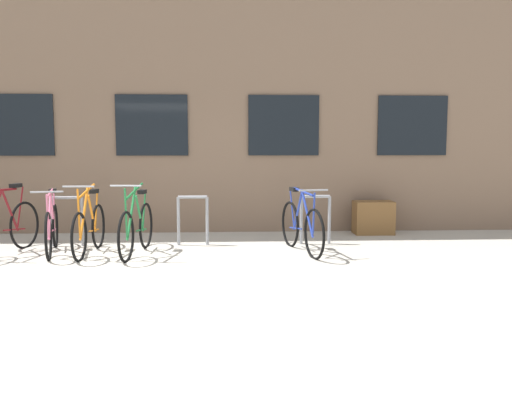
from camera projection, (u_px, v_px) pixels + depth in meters
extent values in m
plane|color=#B2ADA0|center=(121.00, 272.00, 7.06)|extent=(42.00, 42.00, 0.00)
cube|color=#7A604C|center=(169.00, 68.00, 13.09)|extent=(28.00, 6.51, 6.87)
cube|color=black|center=(17.00, 125.00, 9.88)|extent=(1.30, 0.04, 1.10)
cube|color=black|center=(152.00, 125.00, 10.00)|extent=(1.30, 0.04, 1.10)
cube|color=black|center=(284.00, 125.00, 10.12)|extent=(1.30, 0.04, 1.10)
cube|color=black|center=(412.00, 126.00, 10.24)|extent=(1.30, 0.04, 1.10)
cylinder|color=gray|center=(53.00, 222.00, 8.83)|extent=(0.05, 0.05, 0.78)
cylinder|color=gray|center=(82.00, 222.00, 8.86)|extent=(0.05, 0.05, 0.78)
cylinder|color=gray|center=(67.00, 198.00, 8.80)|extent=(0.46, 0.05, 0.05)
cylinder|color=gray|center=(178.00, 221.00, 8.93)|extent=(0.05, 0.05, 0.78)
cylinder|color=gray|center=(207.00, 221.00, 8.96)|extent=(0.05, 0.05, 0.78)
cylinder|color=gray|center=(193.00, 197.00, 8.90)|extent=(0.46, 0.05, 0.05)
cylinder|color=gray|center=(301.00, 220.00, 9.03)|extent=(0.05, 0.05, 0.78)
cylinder|color=gray|center=(329.00, 220.00, 9.06)|extent=(0.05, 0.05, 0.78)
cylinder|color=gray|center=(316.00, 196.00, 9.00)|extent=(0.46, 0.05, 0.05)
torus|color=black|center=(290.00, 224.00, 8.87)|extent=(0.21, 0.73, 0.74)
torus|color=black|center=(314.00, 234.00, 7.88)|extent=(0.21, 0.73, 0.74)
cylinder|color=#233893|center=(307.00, 213.00, 8.12)|extent=(0.15, 0.49, 0.67)
cylinder|color=#233893|center=(298.00, 211.00, 8.51)|extent=(0.12, 0.36, 0.62)
cylinder|color=#233893|center=(303.00, 192.00, 8.25)|extent=(0.22, 0.79, 0.09)
cylinder|color=#233893|center=(296.00, 228.00, 8.63)|extent=(0.14, 0.51, 0.08)
cylinder|color=#233893|center=(292.00, 208.00, 8.75)|extent=(0.07, 0.20, 0.56)
cylinder|color=#233893|center=(314.00, 213.00, 7.88)|extent=(0.04, 0.08, 0.60)
cube|color=black|center=(294.00, 189.00, 8.63)|extent=(0.14, 0.22, 0.06)
cylinder|color=gray|center=(313.00, 190.00, 7.86)|extent=(0.43, 0.12, 0.03)
torus|color=black|center=(98.00, 226.00, 8.76)|extent=(0.06, 0.71, 0.71)
torus|color=black|center=(79.00, 237.00, 7.73)|extent=(0.06, 0.71, 0.71)
cylinder|color=orange|center=(84.00, 212.00, 7.98)|extent=(0.05, 0.50, 0.75)
cylinder|color=orange|center=(92.00, 214.00, 8.39)|extent=(0.05, 0.37, 0.61)
cylinder|color=orange|center=(87.00, 191.00, 8.12)|extent=(0.06, 0.81, 0.17)
cylinder|color=orange|center=(94.00, 230.00, 8.51)|extent=(0.04, 0.52, 0.07)
cylinder|color=orange|center=(96.00, 210.00, 8.64)|extent=(0.03, 0.20, 0.55)
cylinder|color=orange|center=(79.00, 213.00, 7.72)|extent=(0.03, 0.08, 0.68)
cube|color=black|center=(94.00, 191.00, 8.52)|extent=(0.11, 0.20, 0.06)
cylinder|color=gray|center=(78.00, 187.00, 7.71)|extent=(0.44, 0.04, 0.03)
torus|color=black|center=(146.00, 226.00, 8.77)|extent=(0.12, 0.73, 0.73)
torus|color=black|center=(126.00, 237.00, 7.70)|extent=(0.12, 0.73, 0.73)
cylinder|color=#1E7238|center=(131.00, 212.00, 7.95)|extent=(0.09, 0.52, 0.75)
cylinder|color=#1E7238|center=(139.00, 214.00, 8.38)|extent=(0.08, 0.39, 0.60)
cylinder|color=#1E7238|center=(134.00, 191.00, 8.10)|extent=(0.13, 0.85, 0.19)
cylinder|color=#1E7238|center=(141.00, 230.00, 8.50)|extent=(0.08, 0.54, 0.08)
cylinder|color=#1E7238|center=(144.00, 210.00, 8.65)|extent=(0.05, 0.20, 0.53)
cylinder|color=#1E7238|center=(126.00, 213.00, 7.68)|extent=(0.04, 0.08, 0.68)
cube|color=black|center=(142.00, 192.00, 8.53)|extent=(0.12, 0.21, 0.06)
cylinder|color=gray|center=(126.00, 186.00, 7.67)|extent=(0.44, 0.07, 0.03)
torus|color=black|center=(25.00, 225.00, 8.71)|extent=(0.22, 0.74, 0.76)
cylinder|color=maroon|center=(10.00, 210.00, 8.34)|extent=(0.12, 0.38, 0.68)
cylinder|color=maroon|center=(14.00, 229.00, 8.46)|extent=(0.15, 0.52, 0.08)
cylinder|color=maroon|center=(20.00, 207.00, 8.59)|extent=(0.07, 0.20, 0.62)
cube|color=black|center=(16.00, 186.00, 8.46)|extent=(0.14, 0.22, 0.06)
torus|color=black|center=(55.00, 226.00, 8.82)|extent=(0.19, 0.70, 0.71)
torus|color=black|center=(48.00, 236.00, 7.81)|extent=(0.19, 0.70, 0.71)
cylinder|color=pink|center=(50.00, 215.00, 8.06)|extent=(0.14, 0.50, 0.67)
cylinder|color=pink|center=(52.00, 213.00, 8.46)|extent=(0.11, 0.38, 0.62)
cylinder|color=pink|center=(50.00, 193.00, 8.19)|extent=(0.21, 0.81, 0.09)
cylinder|color=pink|center=(54.00, 230.00, 8.57)|extent=(0.13, 0.52, 0.07)
cylinder|color=pink|center=(54.00, 209.00, 8.71)|extent=(0.07, 0.20, 0.56)
cylinder|color=pink|center=(48.00, 215.00, 7.80)|extent=(0.04, 0.08, 0.60)
cube|color=black|center=(53.00, 191.00, 8.59)|extent=(0.14, 0.22, 0.06)
cylinder|color=gray|center=(47.00, 192.00, 7.79)|extent=(0.44, 0.12, 0.03)
cube|color=brown|center=(373.00, 218.00, 10.06)|extent=(0.70, 0.44, 0.60)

